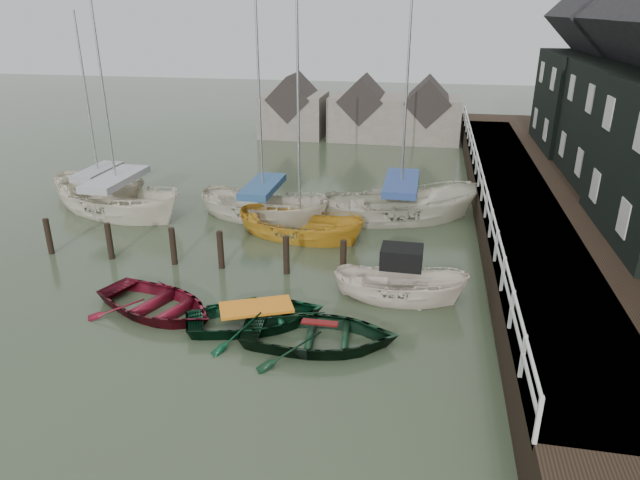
% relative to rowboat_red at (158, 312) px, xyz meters
% --- Properties ---
extents(ground, '(120.00, 120.00, 0.00)m').
position_rel_rowboat_red_xyz_m(ground, '(2.00, 0.45, 0.00)').
color(ground, '#2B3421').
rests_on(ground, ground).
extents(pier, '(3.04, 32.00, 2.70)m').
position_rel_rowboat_red_xyz_m(pier, '(11.48, 10.45, 0.71)').
color(pier, black).
rests_on(pier, ground).
extents(mooring_pilings, '(13.72, 0.22, 1.80)m').
position_rel_rowboat_red_xyz_m(mooring_pilings, '(0.89, 3.45, 0.50)').
color(mooring_pilings, black).
rests_on(mooring_pilings, ground).
extents(far_sheds, '(14.00, 4.08, 4.39)m').
position_rel_rowboat_red_xyz_m(far_sheds, '(2.83, 26.45, 1.86)').
color(far_sheds, '#665B51').
rests_on(far_sheds, ground).
extents(rowboat_red, '(5.01, 4.33, 0.87)m').
position_rel_rowboat_red_xyz_m(rowboat_red, '(0.00, 0.00, 0.00)').
color(rowboat_red, '#590C19').
rests_on(rowboat_red, ground).
extents(rowboat_green, '(4.87, 4.28, 0.84)m').
position_rel_rowboat_red_xyz_m(rowboat_green, '(3.20, -0.14, 0.00)').
color(rowboat_green, black).
rests_on(rowboat_green, ground).
extents(rowboat_dkgreen, '(4.60, 3.49, 0.90)m').
position_rel_rowboat_red_xyz_m(rowboat_dkgreen, '(5.22, -0.83, 0.00)').
color(rowboat_dkgreen, black).
rests_on(rowboat_dkgreen, ground).
extents(motorboat, '(4.28, 1.67, 2.54)m').
position_rel_rowboat_red_xyz_m(motorboat, '(7.20, 2.27, 0.10)').
color(motorboat, beige).
rests_on(motorboat, ground).
extents(sailboat_a, '(7.53, 4.74, 11.98)m').
position_rel_rowboat_red_xyz_m(sailboat_a, '(-5.78, 8.18, 0.06)').
color(sailboat_a, beige).
rests_on(sailboat_a, ground).
extents(sailboat_b, '(6.66, 3.74, 10.66)m').
position_rel_rowboat_red_xyz_m(sailboat_b, '(0.81, 8.83, 0.06)').
color(sailboat_b, beige).
rests_on(sailboat_b, ground).
extents(sailboat_c, '(5.90, 3.38, 10.53)m').
position_rel_rowboat_red_xyz_m(sailboat_c, '(2.88, 6.96, 0.02)').
color(sailboat_c, '#C38C24').
rests_on(sailboat_c, ground).
extents(sailboat_d, '(7.57, 4.74, 12.00)m').
position_rel_rowboat_red_xyz_m(sailboat_d, '(6.74, 9.90, 0.06)').
color(sailboat_d, '#B9B49E').
rests_on(sailboat_d, ground).
extents(sailboat_e, '(6.00, 3.61, 9.68)m').
position_rel_rowboat_red_xyz_m(sailboat_e, '(-7.87, 10.15, 0.06)').
color(sailboat_e, beige).
rests_on(sailboat_e, ground).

